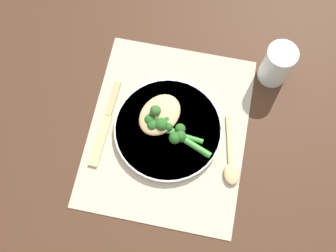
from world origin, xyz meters
TOP-DOWN VIEW (x-y plane):
  - ground_plane at (0.00, 0.00)m, footprint 3.00×3.00m
  - placemat at (0.00, 0.00)m, footprint 0.42×0.35m
  - plate at (0.00, 0.00)m, footprint 0.24×0.24m
  - chicken_fillet at (0.02, 0.02)m, footprint 0.13×0.12m
  - pesto_dollop_primary at (0.02, 0.03)m, footprint 0.02×0.02m
  - broccoli_stalk_rear at (-0.00, 0.02)m, footprint 0.04×0.14m
  - broccoli_stalk_right at (-0.00, -0.00)m, footprint 0.08×0.13m
  - broccoli_stalk_front at (-0.02, -0.03)m, footprint 0.06×0.10m
  - knife at (-0.01, 0.14)m, footprint 0.21×0.02m
  - spoon at (-0.06, -0.15)m, footprint 0.16×0.05m
  - water_glass at (0.19, -0.21)m, footprint 0.07×0.07m

SIDE VIEW (x-z plane):
  - ground_plane at x=0.00m, z-range 0.00..0.00m
  - placemat at x=0.00m, z-range 0.00..0.00m
  - knife at x=-0.01m, z-range 0.00..0.01m
  - spoon at x=-0.06m, z-range 0.00..0.02m
  - plate at x=0.00m, z-range 0.01..0.02m
  - broccoli_stalk_front at x=-0.02m, z-range 0.02..0.04m
  - chicken_fillet at x=0.02m, z-range 0.02..0.04m
  - broccoli_stalk_rear at x=0.00m, z-range 0.02..0.04m
  - broccoli_stalk_right at x=0.00m, z-range 0.01..0.05m
  - pesto_dollop_primary at x=0.02m, z-range 0.04..0.06m
  - water_glass at x=0.19m, z-range 0.00..0.10m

